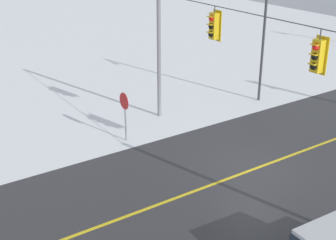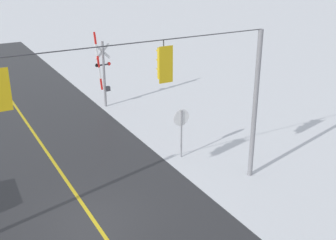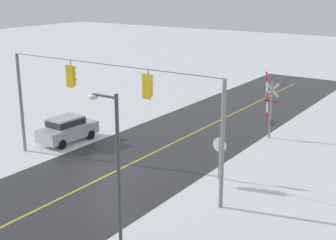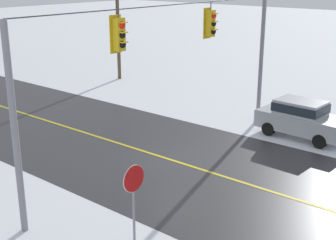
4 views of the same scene
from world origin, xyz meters
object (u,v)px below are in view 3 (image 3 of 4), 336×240
Objects in this scene: railroad_crossing at (270,106)px; streetlamp_near at (114,161)px; stop_sign at (219,149)px; parked_car_silver at (67,128)px.

streetlamp_near is at bearing 92.56° from railroad_crossing.
parked_car_silver is at bearing 0.79° from stop_sign.
railroad_crossing is 1.08× the size of parked_car_silver.
railroad_crossing is at bearing -87.44° from streetlamp_near.
streetlamp_near is at bearing 143.12° from parked_car_silver.
stop_sign is at bearing 93.51° from railroad_crossing.
stop_sign is at bearing -179.21° from parked_car_silver.
railroad_crossing reaches higher than parked_car_silver.
parked_car_silver is (10.85, 8.38, -1.32)m from railroad_crossing.
streetlamp_near is at bearing 91.68° from stop_sign.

